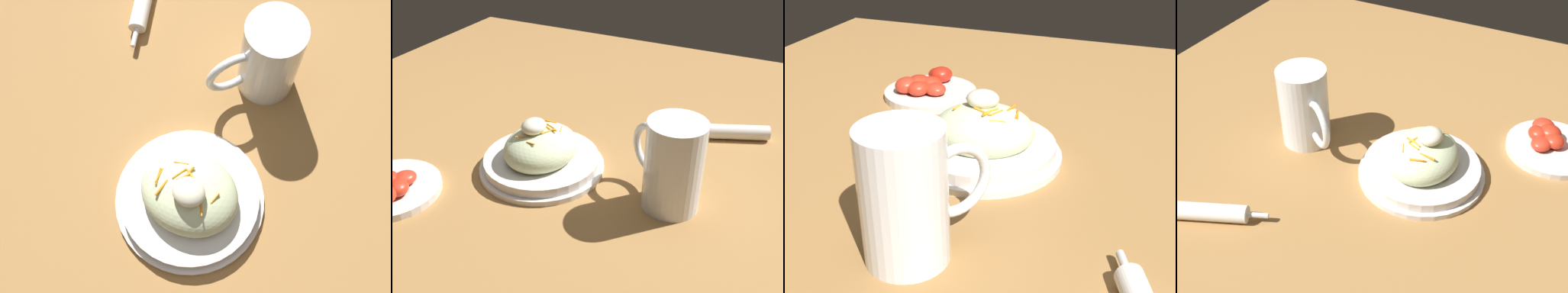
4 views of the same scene
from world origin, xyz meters
The scene contains 4 objects.
ground_plane centered at (0.00, 0.00, 0.00)m, with size 1.43×1.43×0.00m, color #9E703D.
salad_plate centered at (-0.05, 0.03, 0.03)m, with size 0.23×0.23×0.11m.
beer_mug centered at (-0.05, -0.22, 0.07)m, with size 0.12×0.14×0.16m.
tomato_plate centered at (-0.24, 0.23, 0.02)m, with size 0.18×0.18×0.04m.
Camera 3 is at (0.20, -0.66, 0.39)m, focal length 50.37 mm.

